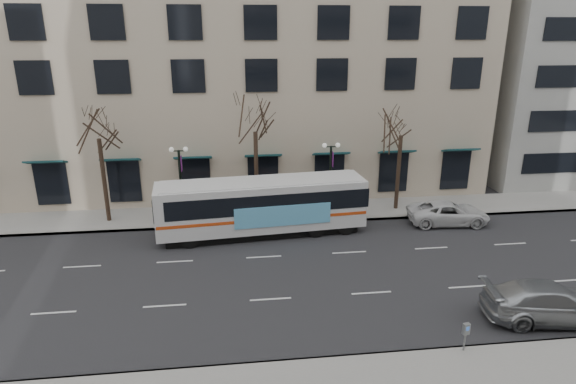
{
  "coord_description": "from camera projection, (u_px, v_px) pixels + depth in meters",
  "views": [
    {
      "loc": [
        -1.57,
        -22.58,
        12.29
      ],
      "look_at": [
        1.35,
        1.92,
        4.0
      ],
      "focal_mm": 30.0,
      "sensor_mm": 36.0,
      "label": 1
    }
  ],
  "objects": [
    {
      "name": "tree_far_right",
      "position": [
        402.0,
        122.0,
        32.7
      ],
      "size": [
        3.6,
        3.6,
        8.06
      ],
      "color": "black",
      "rests_on": "ground"
    },
    {
      "name": "tree_far_mid",
      "position": [
        255.0,
        117.0,
        31.43
      ],
      "size": [
        3.6,
        3.6,
        8.55
      ],
      "color": "black",
      "rests_on": "ground"
    },
    {
      "name": "pay_station",
      "position": [
        466.0,
        331.0,
        18.96
      ],
      "size": [
        0.29,
        0.22,
        1.23
      ],
      "rotation": [
        0.0,
        0.0,
        0.21
      ],
      "color": "gray",
      "rests_on": "sidewalk_near"
    },
    {
      "name": "sidewalk_far",
      "position": [
        327.0,
        211.0,
        34.35
      ],
      "size": [
        80.0,
        4.0,
        0.15
      ],
      "primitive_type": "cube",
      "color": "gray",
      "rests_on": "ground"
    },
    {
      "name": "city_bus",
      "position": [
        263.0,
        205.0,
        30.12
      ],
      "size": [
        13.21,
        3.99,
        3.53
      ],
      "rotation": [
        0.0,
        0.0,
        0.09
      ],
      "color": "silver",
      "rests_on": "ground"
    },
    {
      "name": "white_pickup",
      "position": [
        448.0,
        213.0,
        32.1
      ],
      "size": [
        5.51,
        2.89,
        1.48
      ],
      "primitive_type": "imported",
      "rotation": [
        0.0,
        0.0,
        1.49
      ],
      "color": "silver",
      "rests_on": "ground"
    },
    {
      "name": "tree_far_left",
      "position": [
        97.0,
        124.0,
        30.37
      ],
      "size": [
        3.6,
        3.6,
        8.34
      ],
      "color": "black",
      "rests_on": "ground"
    },
    {
      "name": "building_hotel",
      "position": [
        223.0,
        34.0,
        41.06
      ],
      "size": [
        40.0,
        20.0,
        24.0
      ],
      "primitive_type": "cube",
      "color": "#B9A78D",
      "rests_on": "ground"
    },
    {
      "name": "silver_car",
      "position": [
        551.0,
        302.0,
        21.32
      ],
      "size": [
        6.15,
        3.12,
        1.71
      ],
      "primitive_type": "imported",
      "rotation": [
        0.0,
        0.0,
        1.45
      ],
      "color": "#AAAEB2",
      "rests_on": "ground"
    },
    {
      "name": "lamp_post_left",
      "position": [
        181.0,
        181.0,
        31.57
      ],
      "size": [
        1.22,
        0.45,
        5.21
      ],
      "color": "black",
      "rests_on": "ground"
    },
    {
      "name": "ground",
      "position": [
        267.0,
        276.0,
        25.34
      ],
      "size": [
        160.0,
        160.0,
        0.0
      ],
      "primitive_type": "plane",
      "color": "black",
      "rests_on": "ground"
    },
    {
      "name": "lamp_post_right",
      "position": [
        330.0,
        176.0,
        32.69
      ],
      "size": [
        1.22,
        0.45,
        5.21
      ],
      "color": "black",
      "rests_on": "ground"
    }
  ]
}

